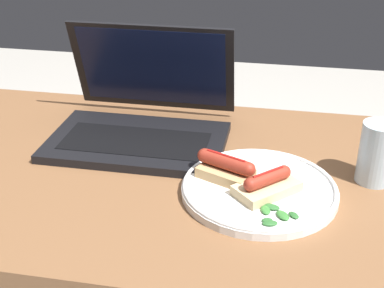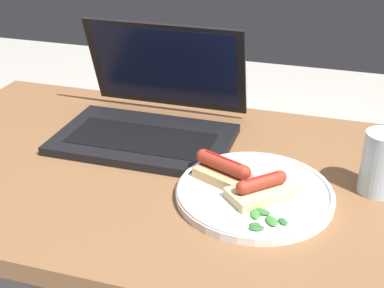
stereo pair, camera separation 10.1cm
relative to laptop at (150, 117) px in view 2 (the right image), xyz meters
name	(u,v)px [view 2 (the right image)]	position (x,y,z in m)	size (l,w,h in m)	color
desk	(197,204)	(0.15, -0.13, -0.12)	(1.26, 0.67, 0.78)	brown
laptop	(150,117)	(0.00, 0.00, 0.00)	(0.37, 0.30, 0.23)	black
plate	(255,193)	(0.27, -0.18, -0.03)	(0.28, 0.28, 0.02)	white
sausage_toast_left	(261,189)	(0.28, -0.20, -0.01)	(0.13, 0.13, 0.04)	#D6B784
sausage_toast_middle	(223,170)	(0.20, -0.16, -0.01)	(0.11, 0.09, 0.05)	tan
salad_pile	(264,219)	(0.30, -0.27, -0.02)	(0.07, 0.07, 0.01)	#387A33
drinking_glass	(380,163)	(0.48, -0.10, 0.02)	(0.07, 0.07, 0.12)	silver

